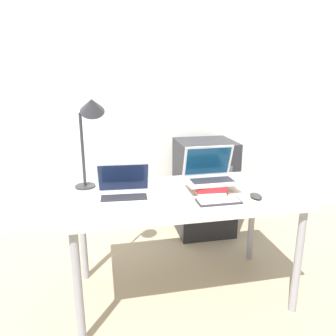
% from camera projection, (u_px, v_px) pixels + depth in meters
% --- Properties ---
extents(ground_plane, '(14.00, 14.00, 0.00)m').
position_uv_depth(ground_plane, '(197.00, 332.00, 2.00)').
color(ground_plane, gray).
extents(wall_back, '(8.00, 0.05, 2.70)m').
position_uv_depth(wall_back, '(151.00, 92.00, 3.19)').
color(wall_back, silver).
rests_on(wall_back, ground_plane).
extents(desk, '(1.48, 0.78, 0.76)m').
position_uv_depth(desk, '(182.00, 205.00, 2.18)').
color(desk, beige).
rests_on(desk, ground_plane).
extents(laptop_left, '(0.36, 0.26, 0.23)m').
position_uv_depth(laptop_left, '(124.00, 191.00, 2.06)').
color(laptop_left, silver).
rests_on(laptop_left, desk).
extents(book_stack, '(0.21, 0.29, 0.06)m').
position_uv_depth(book_stack, '(208.00, 186.00, 2.20)').
color(book_stack, white).
rests_on(book_stack, desk).
extents(laptop_on_books, '(0.34, 0.24, 0.24)m').
position_uv_depth(laptop_on_books, '(210.00, 174.00, 2.20)').
color(laptop_on_books, '#B2B2B7').
rests_on(laptop_on_books, book_stack).
extents(wireless_keyboard, '(0.27, 0.12, 0.01)m').
position_uv_depth(wireless_keyboard, '(218.00, 201.00, 2.00)').
color(wireless_keyboard, '#28282D').
rests_on(wireless_keyboard, desk).
extents(mouse, '(0.07, 0.10, 0.03)m').
position_uv_depth(mouse, '(256.00, 196.00, 2.06)').
color(mouse, '#2D2D2D').
rests_on(mouse, desk).
extents(desk_lamp, '(0.23, 0.20, 0.65)m').
position_uv_depth(desk_lamp, '(91.00, 117.00, 2.12)').
color(desk_lamp, '#28282D').
rests_on(desk_lamp, desk).
extents(mini_fridge, '(0.53, 0.51, 0.92)m').
position_uv_depth(mini_fridge, '(204.00, 187.00, 3.19)').
color(mini_fridge, '#232328').
rests_on(mini_fridge, ground_plane).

